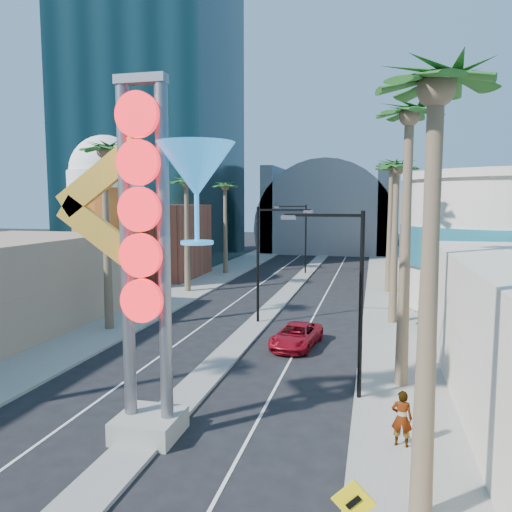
% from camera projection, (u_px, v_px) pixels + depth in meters
% --- Properties ---
extents(ground, '(240.00, 240.00, 0.00)m').
position_uv_depth(ground, '(106.00, 481.00, 14.97)').
color(ground, black).
rests_on(ground, ground).
extents(sidewalk_west, '(5.00, 100.00, 0.15)m').
position_uv_depth(sidewalk_west, '(201.00, 283.00, 50.99)').
color(sidewalk_west, gray).
rests_on(sidewalk_west, ground).
extents(sidewalk_east, '(5.00, 100.00, 0.15)m').
position_uv_depth(sidewalk_east, '(393.00, 290.00, 46.61)').
color(sidewalk_east, gray).
rests_on(sidewalk_east, ground).
extents(median, '(1.60, 84.00, 0.15)m').
position_uv_depth(median, '(297.00, 282.00, 51.70)').
color(median, gray).
rests_on(median, ground).
extents(hotel_tower, '(20.00, 20.00, 50.00)m').
position_uv_depth(hotel_tower, '(154.00, 78.00, 67.60)').
color(hotel_tower, black).
rests_on(hotel_tower, ground).
extents(brick_filler_west, '(10.00, 10.00, 8.00)m').
position_uv_depth(brick_filler_west, '(154.00, 241.00, 54.97)').
color(brick_filler_west, brown).
rests_on(brick_filler_west, ground).
extents(filler_east, '(10.00, 20.00, 10.00)m').
position_uv_depth(filler_east, '(449.00, 231.00, 57.14)').
color(filler_east, '#9F8367').
rests_on(filler_east, ground).
extents(beer_mug, '(7.00, 7.00, 14.50)m').
position_uv_depth(beer_mug, '(107.00, 207.00, 47.04)').
color(beer_mug, '#C7561A').
rests_on(beer_mug, ground).
extents(turquoise_building, '(16.60, 16.60, 10.60)m').
position_uv_depth(turquoise_building, '(509.00, 241.00, 39.25)').
color(turquoise_building, beige).
rests_on(turquoise_building, ground).
extents(canopy, '(22.00, 16.00, 22.00)m').
position_uv_depth(canopy, '(328.00, 226.00, 84.12)').
color(canopy, slate).
rests_on(canopy, ground).
extents(neon_sign, '(6.53, 2.60, 12.55)m').
position_uv_depth(neon_sign, '(166.00, 233.00, 16.85)').
color(neon_sign, gray).
rests_on(neon_sign, ground).
extents(streetlight_0, '(3.79, 0.25, 8.00)m').
position_uv_depth(streetlight_0, '(266.00, 253.00, 33.65)').
color(streetlight_0, black).
rests_on(streetlight_0, ground).
extents(streetlight_1, '(3.79, 0.25, 8.00)m').
position_uv_depth(streetlight_1, '(301.00, 232.00, 57.11)').
color(streetlight_1, black).
rests_on(streetlight_1, ground).
extents(streetlight_2, '(3.45, 0.25, 8.00)m').
position_uv_depth(streetlight_2, '(350.00, 287.00, 20.63)').
color(streetlight_2, black).
rests_on(streetlight_2, ground).
extents(palm_1, '(2.40, 2.40, 12.70)m').
position_uv_depth(palm_1, '(104.00, 162.00, 31.34)').
color(palm_1, brown).
rests_on(palm_1, ground).
extents(palm_2, '(2.40, 2.40, 11.20)m').
position_uv_depth(palm_2, '(186.00, 189.00, 45.02)').
color(palm_2, brown).
rests_on(palm_2, ground).
extents(palm_3, '(2.40, 2.40, 11.20)m').
position_uv_depth(palm_3, '(225.00, 192.00, 56.62)').
color(palm_3, brown).
rests_on(palm_3, ground).
extents(palm_4, '(2.40, 2.40, 12.20)m').
position_uv_depth(palm_4, '(435.00, 116.00, 11.76)').
color(palm_4, brown).
rests_on(palm_4, ground).
extents(palm_5, '(2.40, 2.40, 13.20)m').
position_uv_depth(palm_5, '(409.00, 133.00, 21.33)').
color(palm_5, brown).
rests_on(palm_5, ground).
extents(palm_6, '(2.40, 2.40, 11.70)m').
position_uv_depth(palm_6, '(397.00, 178.00, 33.08)').
color(palm_6, brown).
rests_on(palm_6, ground).
extents(palm_7, '(2.40, 2.40, 12.70)m').
position_uv_depth(palm_7, '(391.00, 174.00, 44.59)').
color(palm_7, brown).
rests_on(palm_7, ground).
extents(red_pickup, '(2.84, 5.04, 1.33)m').
position_uv_depth(red_pickup, '(296.00, 336.00, 28.73)').
color(red_pickup, maroon).
rests_on(red_pickup, ground).
extents(pedestrian_a, '(0.76, 0.55, 1.92)m').
position_uv_depth(pedestrian_a, '(402.00, 418.00, 16.76)').
color(pedestrian_a, gray).
rests_on(pedestrian_a, sidewalk_east).
extents(pedestrian_b, '(0.86, 0.73, 1.56)m').
position_uv_depth(pedestrian_b, '(420.00, 312.00, 33.58)').
color(pedestrian_b, gray).
rests_on(pedestrian_b, sidewalk_east).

